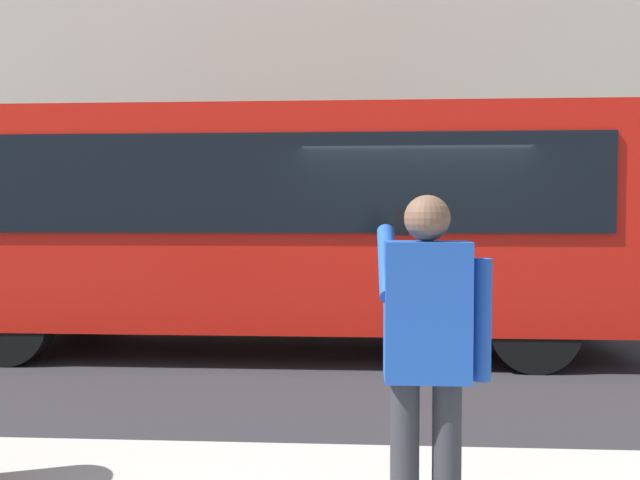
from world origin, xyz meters
The scene contains 4 objects.
ground_plane centered at (0.00, 0.00, 0.00)m, with size 60.00×60.00×0.00m, color #2B2B2D.
building_facade_far centered at (-0.02, -6.80, 5.99)m, with size 28.00×1.55×12.00m.
red_bus centered at (1.70, -0.35, 1.68)m, with size 9.05×2.54×3.08m.
pedestrian_photographer centered at (0.31, 4.85, 1.14)m, with size 0.53×0.52×1.70m.
Camera 1 is at (0.64, 7.90, 1.76)m, focal length 35.85 mm.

